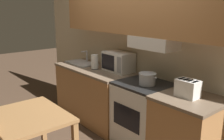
% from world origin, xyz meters
% --- Properties ---
extents(ground_plane, '(16.00, 16.00, 0.00)m').
position_xyz_m(ground_plane, '(0.00, 0.00, 0.00)').
color(ground_plane, '#4C3828').
extents(wall_back, '(5.29, 0.38, 2.55)m').
position_xyz_m(wall_back, '(0.01, -0.06, 1.50)').
color(wall_back, beige).
rests_on(wall_back, ground_plane).
extents(lower_counter_main, '(1.51, 0.67, 0.89)m').
position_xyz_m(lower_counter_main, '(-0.70, -0.32, 0.44)').
color(lower_counter_main, '#B27A47').
rests_on(lower_counter_main, ground_plane).
extents(lower_counter_right_stub, '(0.71, 0.67, 0.89)m').
position_xyz_m(lower_counter_right_stub, '(1.10, -0.32, 0.45)').
color(lower_counter_right_stub, '#B27A47').
rests_on(lower_counter_right_stub, ground_plane).
extents(stove_range, '(0.68, 0.64, 0.89)m').
position_xyz_m(stove_range, '(0.40, -0.32, 0.44)').
color(stove_range, white).
rests_on(stove_range, ground_plane).
extents(cooking_pot, '(0.30, 0.22, 0.15)m').
position_xyz_m(cooking_pot, '(0.47, -0.34, 0.97)').
color(cooking_pot, '#B7BABF').
rests_on(cooking_pot, stove_range).
extents(microwave, '(0.48, 0.30, 0.30)m').
position_xyz_m(microwave, '(-0.29, -0.17, 1.04)').
color(microwave, white).
rests_on(microwave, lower_counter_main).
extents(toaster, '(0.26, 0.17, 0.20)m').
position_xyz_m(toaster, '(1.06, -0.33, 0.99)').
color(toaster, white).
rests_on(toaster, lower_counter_right_stub).
extents(sink_basin, '(0.59, 0.33, 0.22)m').
position_xyz_m(sink_basin, '(-1.10, -0.32, 0.90)').
color(sink_basin, '#B7BABF').
rests_on(sink_basin, lower_counter_main).
extents(paper_towel_roll, '(0.13, 0.13, 0.23)m').
position_xyz_m(paper_towel_roll, '(-0.65, -0.36, 1.00)').
color(paper_towel_roll, black).
rests_on(paper_towel_roll, lower_counter_main).
extents(dining_table, '(0.86, 0.72, 0.76)m').
position_xyz_m(dining_table, '(0.12, -1.77, 0.63)').
color(dining_table, '#9E7042').
rests_on(dining_table, ground_plane).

